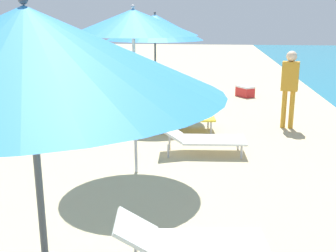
% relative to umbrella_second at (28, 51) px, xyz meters
% --- Properties ---
extents(umbrella_second, '(2.49, 2.49, 2.58)m').
position_rel_umbrella_second_xyz_m(umbrella_second, '(0.00, 0.00, 0.00)').
color(umbrella_second, '#4C4C51').
rests_on(umbrella_second, ground).
extents(lounger_second_shoreside, '(1.58, 0.75, 0.51)m').
position_rel_umbrella_second_xyz_m(lounger_second_shoreside, '(0.96, 1.24, -1.98)').
color(lounger_second_shoreside, white).
rests_on(lounger_second_shoreside, ground).
extents(umbrella_third, '(1.94, 1.94, 2.62)m').
position_rel_umbrella_second_xyz_m(umbrella_third, '(-0.06, 3.74, 0.13)').
color(umbrella_third, silver).
rests_on(umbrella_third, ground).
extents(lounger_third_shoreside, '(1.62, 0.74, 0.57)m').
position_rel_umbrella_second_xyz_m(lounger_third_shoreside, '(0.96, 4.79, -1.94)').
color(lounger_third_shoreside, white).
rests_on(lounger_third_shoreside, ground).
extents(umbrella_farthest, '(2.33, 2.33, 2.57)m').
position_rel_umbrella_second_xyz_m(umbrella_farthest, '(-0.28, 7.52, -0.03)').
color(umbrella_farthest, '#4C4C51').
rests_on(umbrella_farthest, ground).
extents(lounger_farthest_shoreside, '(1.40, 0.64, 0.50)m').
position_rel_umbrella_second_xyz_m(lounger_farthest_shoreside, '(0.61, 8.69, -1.96)').
color(lounger_farthest_shoreside, white).
rests_on(lounger_farthest_shoreside, ground).
extents(lounger_farthest_inland, '(1.41, 0.79, 0.54)m').
position_rel_umbrella_second_xyz_m(lounger_farthest_inland, '(0.52, 6.30, -1.92)').
color(lounger_farthest_inland, yellow).
rests_on(lounger_farthest_inland, ground).
extents(person_walking_near, '(0.40, 0.30, 1.74)m').
position_rel_umbrella_second_xyz_m(person_walking_near, '(2.83, 6.82, -1.18)').
color(person_walking_near, orange).
rests_on(person_walking_near, ground).
extents(cooler_box, '(0.62, 0.66, 0.34)m').
position_rel_umbrella_second_xyz_m(cooler_box, '(2.15, 10.56, -2.07)').
color(cooler_box, red).
rests_on(cooler_box, ground).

